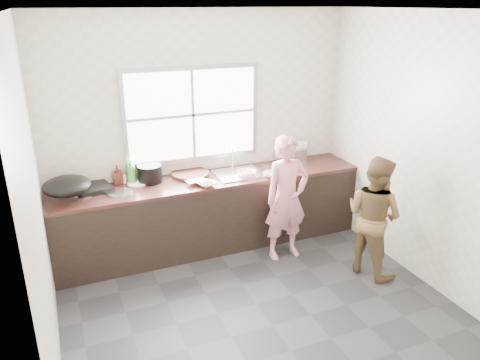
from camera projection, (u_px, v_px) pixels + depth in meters
name	position (u px, v px, depth m)	size (l,w,h in m)	color
floor	(256.00, 304.00, 4.56)	(3.60, 3.20, 0.01)	#28282A
ceiling	(260.00, 9.00, 3.59)	(3.60, 3.20, 0.01)	silver
wall_back	(201.00, 130.00, 5.46)	(3.60, 0.01, 2.70)	beige
wall_left	(35.00, 206.00, 3.43)	(0.01, 3.20, 2.70)	silver
wall_right	(420.00, 150.00, 4.72)	(0.01, 3.20, 2.70)	beige
wall_front	(374.00, 262.00, 2.69)	(3.60, 0.01, 2.70)	silver
cabinet	(211.00, 214.00, 5.52)	(3.60, 0.62, 0.82)	black
countertop	(211.00, 180.00, 5.37)	(3.60, 0.64, 0.04)	#321914
sink	(239.00, 174.00, 5.49)	(0.55, 0.45, 0.02)	silver
faucet	(232.00, 157.00, 5.61)	(0.02, 0.02, 0.30)	silver
window_frame	(192.00, 115.00, 5.34)	(1.60, 0.05, 1.10)	#9EA0A5
window_glazing	(193.00, 115.00, 5.32)	(1.50, 0.01, 1.00)	white
woman	(286.00, 202.00, 5.21)	(0.49, 0.32, 1.33)	#D17D8D
person_side	(374.00, 216.00, 4.90)	(0.64, 0.50, 1.31)	brown
cutting_board	(191.00, 174.00, 5.43)	(0.44, 0.44, 0.04)	black
cleaver	(196.00, 181.00, 5.17)	(0.21, 0.11, 0.01)	silver
bowl_mince	(206.00, 184.00, 5.13)	(0.19, 0.19, 0.05)	white
bowl_crabs	(247.00, 174.00, 5.42)	(0.17, 0.17, 0.06)	white
bowl_held	(271.00, 174.00, 5.41)	(0.22, 0.22, 0.07)	silver
black_pot	(150.00, 174.00, 5.23)	(0.27, 0.27, 0.19)	black
plate_food	(138.00, 183.00, 5.20)	(0.23, 0.23, 0.02)	white
bottle_green	(131.00, 171.00, 5.18)	(0.11, 0.11, 0.28)	green
bottle_brown_tall	(118.00, 175.00, 5.17)	(0.09, 0.09, 0.20)	#451811
bottle_brown_short	(143.00, 174.00, 5.27)	(0.12, 0.12, 0.16)	#4D2D13
glass_jar	(124.00, 179.00, 5.21)	(0.06, 0.06, 0.09)	white
burner	(93.00, 188.00, 5.01)	(0.36, 0.36, 0.05)	black
wok	(67.00, 186.00, 4.73)	(0.48, 0.48, 0.18)	black
dish_rack	(289.00, 150.00, 5.92)	(0.36, 0.25, 0.27)	silver
pot_lid_left	(84.00, 194.00, 4.90)	(0.23, 0.23, 0.01)	silver
pot_lid_right	(120.00, 193.00, 4.95)	(0.28, 0.28, 0.01)	silver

